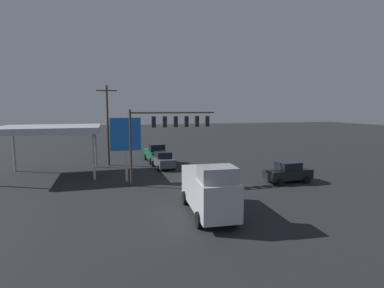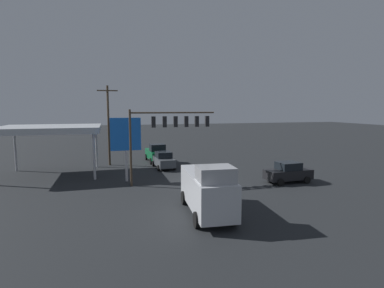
{
  "view_description": "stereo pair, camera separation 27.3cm",
  "coord_description": "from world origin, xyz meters",
  "px_view_note": "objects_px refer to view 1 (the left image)",
  "views": [
    {
      "loc": [
        8.08,
        25.84,
        6.97
      ],
      "look_at": [
        0.0,
        -2.0,
        3.46
      ],
      "focal_mm": 28.0,
      "sensor_mm": 36.0,
      "label": 1
    },
    {
      "loc": [
        7.82,
        25.91,
        6.97
      ],
      "look_at": [
        0.0,
        -2.0,
        3.46
      ],
      "focal_mm": 28.0,
      "sensor_mm": 36.0,
      "label": 2
    }
  ],
  "objects_px": {
    "sedan_far": "(163,160)",
    "price_sign": "(126,136)",
    "traffic_signal_assembly": "(169,126)",
    "sedan_waiting": "(288,172)",
    "utility_pole": "(108,124)",
    "pickup_parked": "(156,153)",
    "delivery_truck": "(209,189)"
  },
  "relations": [
    {
      "from": "traffic_signal_assembly",
      "to": "sedan_waiting",
      "type": "distance_m",
      "value": 11.96
    },
    {
      "from": "sedan_far",
      "to": "price_sign",
      "type": "bearing_deg",
      "value": -44.11
    },
    {
      "from": "utility_pole",
      "to": "delivery_truck",
      "type": "distance_m",
      "value": 20.69
    },
    {
      "from": "traffic_signal_assembly",
      "to": "sedan_far",
      "type": "distance_m",
      "value": 8.46
    },
    {
      "from": "price_sign",
      "to": "sedan_far",
      "type": "distance_m",
      "value": 7.75
    },
    {
      "from": "traffic_signal_assembly",
      "to": "sedan_far",
      "type": "relative_size",
      "value": 1.75
    },
    {
      "from": "price_sign",
      "to": "sedan_waiting",
      "type": "bearing_deg",
      "value": 162.7
    },
    {
      "from": "traffic_signal_assembly",
      "to": "delivery_truck",
      "type": "height_order",
      "value": "traffic_signal_assembly"
    },
    {
      "from": "traffic_signal_assembly",
      "to": "utility_pole",
      "type": "height_order",
      "value": "utility_pole"
    },
    {
      "from": "traffic_signal_assembly",
      "to": "sedan_waiting",
      "type": "height_order",
      "value": "traffic_signal_assembly"
    },
    {
      "from": "price_sign",
      "to": "pickup_parked",
      "type": "bearing_deg",
      "value": -114.55
    },
    {
      "from": "utility_pole",
      "to": "delivery_truck",
      "type": "height_order",
      "value": "utility_pole"
    },
    {
      "from": "price_sign",
      "to": "sedan_waiting",
      "type": "height_order",
      "value": "price_sign"
    },
    {
      "from": "sedan_waiting",
      "to": "sedan_far",
      "type": "bearing_deg",
      "value": -46.95
    },
    {
      "from": "traffic_signal_assembly",
      "to": "price_sign",
      "type": "relative_size",
      "value": 1.3
    },
    {
      "from": "sedan_waiting",
      "to": "price_sign",
      "type": "bearing_deg",
      "value": -19.85
    },
    {
      "from": "sedan_waiting",
      "to": "sedan_far",
      "type": "height_order",
      "value": "same"
    },
    {
      "from": "utility_pole",
      "to": "sedan_far",
      "type": "xyz_separation_m",
      "value": [
        -6.04,
        3.55,
        -4.14
      ]
    },
    {
      "from": "sedan_far",
      "to": "pickup_parked",
      "type": "height_order",
      "value": "pickup_parked"
    },
    {
      "from": "utility_pole",
      "to": "traffic_signal_assembly",
      "type": "bearing_deg",
      "value": 116.17
    },
    {
      "from": "traffic_signal_assembly",
      "to": "sedan_waiting",
      "type": "xyz_separation_m",
      "value": [
        -10.82,
        2.65,
        -4.36
      ]
    },
    {
      "from": "sedan_waiting",
      "to": "traffic_signal_assembly",
      "type": "bearing_deg",
      "value": -16.32
    },
    {
      "from": "sedan_far",
      "to": "pickup_parked",
      "type": "distance_m",
      "value": 4.2
    },
    {
      "from": "utility_pole",
      "to": "sedan_waiting",
      "type": "relative_size",
      "value": 2.15
    },
    {
      "from": "sedan_waiting",
      "to": "delivery_truck",
      "type": "distance_m",
      "value": 11.77
    },
    {
      "from": "delivery_truck",
      "to": "pickup_parked",
      "type": "xyz_separation_m",
      "value": [
        0.2,
        -20.13,
        -0.58
      ]
    },
    {
      "from": "utility_pole",
      "to": "sedan_far",
      "type": "bearing_deg",
      "value": 149.55
    },
    {
      "from": "sedan_far",
      "to": "pickup_parked",
      "type": "relative_size",
      "value": 0.85
    },
    {
      "from": "traffic_signal_assembly",
      "to": "delivery_truck",
      "type": "xyz_separation_m",
      "value": [
        -0.77,
        8.73,
        -3.61
      ]
    },
    {
      "from": "utility_pole",
      "to": "price_sign",
      "type": "bearing_deg",
      "value": 99.69
    },
    {
      "from": "pickup_parked",
      "to": "delivery_truck",
      "type": "bearing_deg",
      "value": -2.29
    },
    {
      "from": "pickup_parked",
      "to": "sedan_waiting",
      "type": "bearing_deg",
      "value": 33.25
    }
  ]
}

